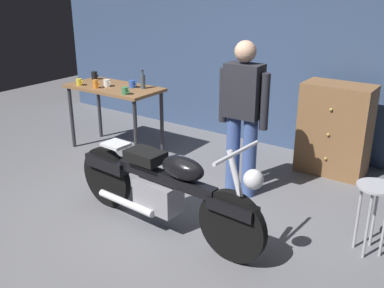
# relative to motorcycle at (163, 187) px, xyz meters

# --- Properties ---
(ground_plane) EXTENTS (12.00, 12.00, 0.00)m
(ground_plane) POSITION_rel_motorcycle_xyz_m (-0.16, -0.07, -0.45)
(ground_plane) COLOR slate
(back_wall) EXTENTS (8.00, 0.12, 3.10)m
(back_wall) POSITION_rel_motorcycle_xyz_m (-0.16, 2.73, 1.10)
(back_wall) COLOR #384C70
(back_wall) RESTS_ON ground_plane
(workbench) EXTENTS (1.30, 0.64, 0.90)m
(workbench) POSITION_rel_motorcycle_xyz_m (-1.83, 1.27, 0.34)
(workbench) COLOR brown
(workbench) RESTS_ON ground_plane
(motorcycle) EXTENTS (2.19, 0.60, 1.00)m
(motorcycle) POSITION_rel_motorcycle_xyz_m (0.00, 0.00, 0.00)
(motorcycle) COLOR black
(motorcycle) RESTS_ON ground_plane
(person_standing) EXTENTS (0.57, 0.22, 1.67)m
(person_standing) POSITION_rel_motorcycle_xyz_m (0.21, 1.09, 0.48)
(person_standing) COLOR #425B9D
(person_standing) RESTS_ON ground_plane
(shop_stool) EXTENTS (0.32, 0.32, 0.64)m
(shop_stool) POSITION_rel_motorcycle_xyz_m (1.67, 0.73, 0.05)
(shop_stool) COLOR #B2B2B7
(shop_stool) RESTS_ON ground_plane
(wooden_dresser) EXTENTS (0.80, 0.47, 1.10)m
(wooden_dresser) POSITION_rel_motorcycle_xyz_m (0.84, 2.23, 0.10)
(wooden_dresser) COLOR brown
(wooden_dresser) RESTS_ON ground_plane
(mug_blue_enamel) EXTENTS (0.12, 0.09, 0.09)m
(mug_blue_enamel) POSITION_rel_motorcycle_xyz_m (-1.57, 1.36, 0.50)
(mug_blue_enamel) COLOR #2D51AD
(mug_blue_enamel) RESTS_ON workbench
(mug_black_matte) EXTENTS (0.12, 0.08, 0.11)m
(mug_black_matte) POSITION_rel_motorcycle_xyz_m (-2.35, 1.43, 0.51)
(mug_black_matte) COLOR black
(mug_black_matte) RESTS_ON workbench
(mug_green_speckled) EXTENTS (0.12, 0.09, 0.09)m
(mug_green_speckled) POSITION_rel_motorcycle_xyz_m (-1.40, 1.04, 0.50)
(mug_green_speckled) COLOR #3D7F4C
(mug_green_speckled) RESTS_ON workbench
(mug_yellow_tall) EXTENTS (0.11, 0.08, 0.09)m
(mug_yellow_tall) POSITION_rel_motorcycle_xyz_m (-2.24, 1.05, 0.50)
(mug_yellow_tall) COLOR yellow
(mug_yellow_tall) RESTS_ON workbench
(mug_orange_travel) EXTENTS (0.11, 0.07, 0.11)m
(mug_orange_travel) POSITION_rel_motorcycle_xyz_m (-1.94, 1.07, 0.51)
(mug_orange_travel) COLOR orange
(mug_orange_travel) RESTS_ON workbench
(mug_white_ceramic) EXTENTS (0.12, 0.09, 0.09)m
(mug_white_ceramic) POSITION_rel_motorcycle_xyz_m (-1.89, 1.21, 0.50)
(mug_white_ceramic) COLOR white
(mug_white_ceramic) RESTS_ON workbench
(bottle) EXTENTS (0.06, 0.06, 0.24)m
(bottle) POSITION_rel_motorcycle_xyz_m (-1.43, 1.40, 0.55)
(bottle) COLOR #3F4C59
(bottle) RESTS_ON workbench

